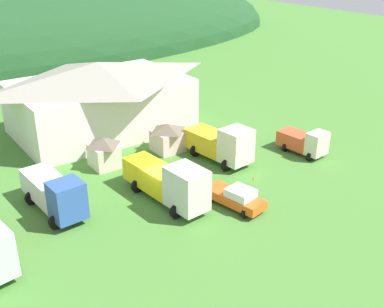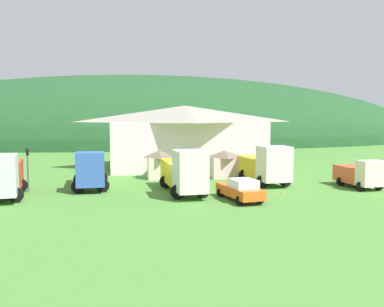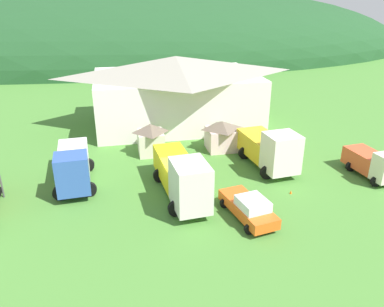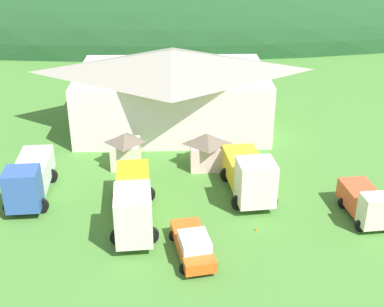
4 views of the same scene
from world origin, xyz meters
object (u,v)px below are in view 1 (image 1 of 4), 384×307
heavy_rig_striped (222,143)px  traffic_cone_near_pickup (254,179)px  depot_building (100,96)px  light_truck_cream (305,142)px  box_truck_blue (55,193)px  service_pickup_orange (236,197)px  flatbed_truck_yellow (169,182)px  play_shed_cream (104,152)px  play_shed_pink (168,137)px

heavy_rig_striped → traffic_cone_near_pickup: bearing=-7.0°
depot_building → light_truck_cream: depot_building is taller
box_truck_blue → service_pickup_orange: 13.39m
light_truck_cream → flatbed_truck_yellow: bearing=-94.7°
service_pickup_orange → box_truck_blue: bearing=-133.0°
light_truck_cream → service_pickup_orange: (-11.62, -3.69, -0.41)m
play_shed_cream → heavy_rig_striped: size_ratio=0.40×
depot_building → box_truck_blue: 16.72m
flatbed_truck_yellow → light_truck_cream: 15.34m
heavy_rig_striped → traffic_cone_near_pickup: 4.78m
play_shed_pink → flatbed_truck_yellow: bearing=-122.3°
play_shed_pink → depot_building: bearing=108.0°
box_truck_blue → light_truck_cream: box_truck_blue is taller
box_truck_blue → service_pickup_orange: (11.29, -7.14, -0.80)m
light_truck_cream → box_truck_blue: bearing=-104.3°
box_truck_blue → heavy_rig_striped: (15.54, -0.19, 0.12)m
depot_building → box_truck_blue: depot_building is taller
play_shed_pink → heavy_rig_striped: 5.52m
play_shed_pink → service_pickup_orange: play_shed_pink is taller
box_truck_blue → heavy_rig_striped: bearing=85.7°
box_truck_blue → service_pickup_orange: bearing=54.1°
depot_building → flatbed_truck_yellow: depot_building is taller
box_truck_blue → traffic_cone_near_pickup: box_truck_blue is taller
play_shed_cream → play_shed_pink: play_shed_cream is taller
flatbed_truck_yellow → heavy_rig_striped: 8.71m
flatbed_truck_yellow → play_shed_cream: bearing=-176.2°
box_truck_blue → depot_building: bearing=139.0°
box_truck_blue → service_pickup_orange: box_truck_blue is taller
play_shed_pink → traffic_cone_near_pickup: 9.72m
heavy_rig_striped → box_truck_blue: bearing=-96.7°
light_truck_cream → traffic_cone_near_pickup: (-7.45, -1.19, -1.24)m
depot_building → play_shed_pink: depot_building is taller
depot_building → box_truck_blue: size_ratio=2.55×
play_shed_cream → service_pickup_orange: (4.98, -12.10, -0.62)m
play_shed_pink → box_truck_blue: 13.65m
depot_building → play_shed_cream: 9.33m
box_truck_blue → heavy_rig_striped: size_ratio=1.03×
depot_building → play_shed_pink: 9.32m
flatbed_truck_yellow → light_truck_cream: bearing=86.5°
service_pickup_orange → light_truck_cream: bearing=96.9°
play_shed_pink → light_truck_cream: 12.90m
box_truck_blue → flatbed_truck_yellow: 8.45m
play_shed_cream → traffic_cone_near_pickup: bearing=-46.4°
depot_building → play_shed_pink: size_ratio=6.34×
play_shed_cream → flatbed_truck_yellow: 8.78m
flatbed_truck_yellow → traffic_cone_near_pickup: bearing=78.9°
service_pickup_orange → traffic_cone_near_pickup: size_ratio=9.62×
depot_building → play_shed_cream: depot_building is taller
service_pickup_orange → traffic_cone_near_pickup: bearing=110.3°
depot_building → service_pickup_orange: size_ratio=3.61×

